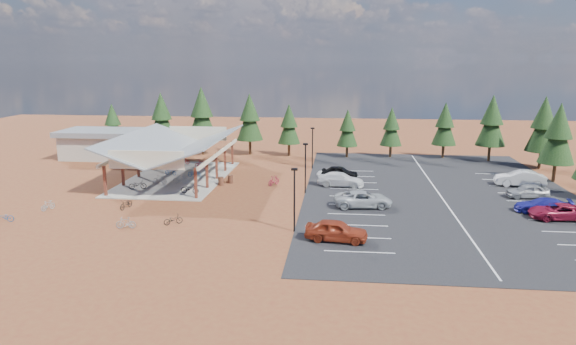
{
  "coord_description": "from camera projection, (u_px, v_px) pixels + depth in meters",
  "views": [
    {
      "loc": [
        8.56,
        -48.45,
        13.36
      ],
      "look_at": [
        3.22,
        2.09,
        2.08
      ],
      "focal_mm": 32.0,
      "sensor_mm": 36.0,
      "label": 1
    }
  ],
  "objects": [
    {
      "name": "ground",
      "position": [
        253.0,
        197.0,
        50.81
      ],
      "size": [
        140.0,
        140.0,
        0.0
      ],
      "primitive_type": "plane",
      "color": "maroon",
      "rests_on": "ground"
    },
    {
      "name": "asphalt_lot",
      "position": [
        439.0,
        194.0,
        51.82
      ],
      "size": [
        27.0,
        44.0,
        0.04
      ],
      "primitive_type": "cube",
      "color": "black",
      "rests_on": "ground"
    },
    {
      "name": "concrete_pad",
      "position": [
        178.0,
        178.0,
        58.62
      ],
      "size": [
        10.6,
        18.6,
        0.1
      ],
      "primitive_type": "cube",
      "color": "gray",
      "rests_on": "ground"
    },
    {
      "name": "bike_pavilion",
      "position": [
        176.0,
        145.0,
        57.8
      ],
      "size": [
        11.65,
        19.4,
        4.97
      ],
      "color": "#5D251A",
      "rests_on": "concrete_pad"
    },
    {
      "name": "outbuilding",
      "position": [
        103.0,
        143.0,
        70.3
      ],
      "size": [
        11.0,
        7.0,
        3.9
      ],
      "color": "#ADA593",
      "rests_on": "ground"
    },
    {
      "name": "lamp_post_0",
      "position": [
        294.0,
        195.0,
        39.94
      ],
      "size": [
        0.5,
        0.25,
        5.14
      ],
      "color": "black",
      "rests_on": "ground"
    },
    {
      "name": "lamp_post_1",
      "position": [
        305.0,
        164.0,
        51.59
      ],
      "size": [
        0.5,
        0.25,
        5.14
      ],
      "color": "black",
      "rests_on": "ground"
    },
    {
      "name": "lamp_post_2",
      "position": [
        312.0,
        145.0,
        63.24
      ],
      "size": [
        0.5,
        0.25,
        5.14
      ],
      "color": "black",
      "rests_on": "ground"
    },
    {
      "name": "trash_bin_0",
      "position": [
        221.0,
        181.0,
        55.35
      ],
      "size": [
        0.6,
        0.6,
        0.9
      ],
      "primitive_type": "cylinder",
      "color": "#4E2A1B",
      "rests_on": "ground"
    },
    {
      "name": "trash_bin_1",
      "position": [
        231.0,
        179.0,
        56.35
      ],
      "size": [
        0.6,
        0.6,
        0.9
      ],
      "primitive_type": "cylinder",
      "color": "#4E2A1B",
      "rests_on": "ground"
    },
    {
      "name": "pine_0",
      "position": [
        113.0,
        123.0,
        74.55
      ],
      "size": [
        3.03,
        3.03,
        7.07
      ],
      "color": "#382314",
      "rests_on": "ground"
    },
    {
      "name": "pine_1",
      "position": [
        162.0,
        116.0,
        73.09
      ],
      "size": [
        3.76,
        3.76,
        8.76
      ],
      "color": "#382314",
      "rests_on": "ground"
    },
    {
      "name": "pine_2",
      "position": [
        202.0,
        113.0,
        72.07
      ],
      "size": [
        4.13,
        4.13,
        9.62
      ],
      "color": "#382314",
      "rests_on": "ground"
    },
    {
      "name": "pine_3",
      "position": [
        250.0,
        117.0,
        72.26
      ],
      "size": [
        3.72,
        3.72,
        8.67
      ],
      "color": "#382314",
      "rests_on": "ground"
    },
    {
      "name": "pine_4",
      "position": [
        289.0,
        124.0,
        71.39
      ],
      "size": [
        3.13,
        3.13,
        7.29
      ],
      "color": "#382314",
      "rests_on": "ground"
    },
    {
      "name": "pine_5",
      "position": [
        347.0,
        128.0,
        70.22
      ],
      "size": [
        2.87,
        2.87,
        6.69
      ],
      "color": "#382314",
      "rests_on": "ground"
    },
    {
      "name": "pine_6",
      "position": [
        391.0,
        127.0,
        70.33
      ],
      "size": [
        2.99,
        2.99,
        6.96
      ],
      "color": "#382314",
      "rests_on": "ground"
    },
    {
      "name": "pine_7",
      "position": [
        445.0,
        124.0,
        69.69
      ],
      "size": [
        3.3,
        3.3,
        7.68
      ],
      "color": "#382314",
      "rests_on": "ground"
    },
    {
      "name": "pine_8",
      "position": [
        492.0,
        121.0,
        67.21
      ],
      "size": [
        3.8,
        3.8,
        8.85
      ],
      "color": "#382314",
      "rests_on": "ground"
    },
    {
      "name": "pine_12",
      "position": [
        558.0,
        134.0,
        55.77
      ],
      "size": [
        3.77,
        3.77,
        8.79
      ],
      "color": "#382314",
      "rests_on": "ground"
    },
    {
      "name": "pine_13",
      "position": [
        544.0,
        124.0,
        62.72
      ],
      "size": [
        3.87,
        3.87,
        9.02
      ],
      "color": "#382314",
      "rests_on": "ground"
    },
    {
      "name": "bike_0",
      "position": [
        138.0,
        185.0,
        53.3
      ],
      "size": [
        1.91,
        1.13,
        0.95
      ],
      "primitive_type": "imported",
      "rotation": [
        0.0,
        0.0,
        1.87
      ],
      "color": "black",
      "rests_on": "concrete_pad"
    },
    {
      "name": "bike_1",
      "position": [
        160.0,
        180.0,
        55.47
      ],
      "size": [
        1.7,
        0.76,
        0.99
      ],
      "primitive_type": "imported",
      "rotation": [
        0.0,
        0.0,
        1.38
      ],
      "color": "gray",
      "rests_on": "concrete_pad"
    },
    {
      "name": "bike_2",
      "position": [
        171.0,
        171.0,
        59.83
      ],
      "size": [
        1.67,
        1.0,
        0.83
      ],
      "primitive_type": "imported",
      "rotation": [
        0.0,
        0.0,
        1.26
      ],
      "color": "#204EA0",
      "rests_on": "concrete_pad"
    },
    {
      "name": "bike_3",
      "position": [
        184.0,
        161.0,
        65.86
      ],
      "size": [
        1.52,
        0.76,
        0.88
      ],
      "primitive_type": "imported",
      "rotation": [
        0.0,
        0.0,
        1.82
      ],
      "color": "#98090A",
      "rests_on": "concrete_pad"
    },
    {
      "name": "bike_4",
      "position": [
        190.0,
        189.0,
        51.52
      ],
      "size": [
        1.98,
        0.92,
        1.0
      ],
      "primitive_type": "imported",
      "rotation": [
        0.0,
        0.0,
        1.43
      ],
      "color": "black",
      "rests_on": "concrete_pad"
    },
    {
      "name": "bike_5",
      "position": [
        181.0,
        179.0,
        55.64
      ],
      "size": [
        1.71,
        0.53,
        1.02
      ],
      "primitive_type": "imported",
      "rotation": [
        0.0,
        0.0,
        1.54
      ],
      "color": "gray",
      "rests_on": "concrete_pad"
    },
    {
      "name": "bike_6",
      "position": [
        194.0,
        173.0,
        58.76
      ],
      "size": [
        1.74,
        0.93,
        0.87
      ],
      "primitive_type": "imported",
      "rotation": [
        0.0,
        0.0,
        1.35
      ],
      "color": "#225494",
      "rests_on": "concrete_pad"
    },
    {
      "name": "bike_7",
      "position": [
        202.0,
        165.0,
        63.04
      ],
      "size": [
        1.9,
        0.9,
        1.1
      ],
      "primitive_type": "imported",
      "rotation": [
        0.0,
        0.0,
        1.35
      ],
      "color": "maroon",
      "rests_on": "concrete_pad"
    },
    {
      "name": "bike_8",
      "position": [
        126.0,
        204.0,
        46.67
      ],
      "size": [
        0.95,
        1.86,
        0.93
      ],
      "primitive_type": "imported",
      "rotation": [
        0.0,
        0.0,
        -0.19
      ],
      "color": "black",
      "rests_on": "ground"
    },
    {
      "name": "bike_9",
      "position": [
        48.0,
        205.0,
        46.24
      ],
      "size": [
        0.89,
        1.53,
        0.89
      ],
      "primitive_type": "imported",
      "rotation": [
        0.0,
        0.0,
        2.8
      ],
      "color": "gray",
      "rests_on": "ground"
    },
    {
      "name": "bike_10",
      "position": [
        3.0,
        217.0,
        42.8
      ],
      "size": [
        1.74,
        1.03,
        0.87
      ],
      "primitive_type": "imported",
      "rotation": [
        0.0,
        0.0,
        5.01
      ],
      "color": "navy",
      "rests_on": "ground"
    },
    {
      "name": "bike_12",
      "position": [
        173.0,
        220.0,
        42.25
      ],
      "size": [
        1.61,
        1.35,
        0.83
      ],
      "primitive_type": "imported",
      "rotation": [
        0.0,
        0.0,
        2.17
      ],
      "color": "black",
      "rests_on": "ground"
    },
    {
      "name": "bike_13",
      "position": [
        126.0,
        223.0,
        41.21
      ],
      "size": [
        1.64,
        0.65,
        0.96
      ],
      "primitive_type": "imported",
      "rotation": [
        0.0,
        0.0,
        4.84
      ],
      "color": "gray",
      "rests_on": "ground"
    },
    {
      "name": "bike_15",
      "position": [
        274.0,
        180.0,
        55.32
      ],
      "size": [
        1.38,
        1.77,
        1.07
      ],
      "primitive_type": "imported",
      "rotation": [
        0.0,
        0.0,
        2.57
      ],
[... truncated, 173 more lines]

